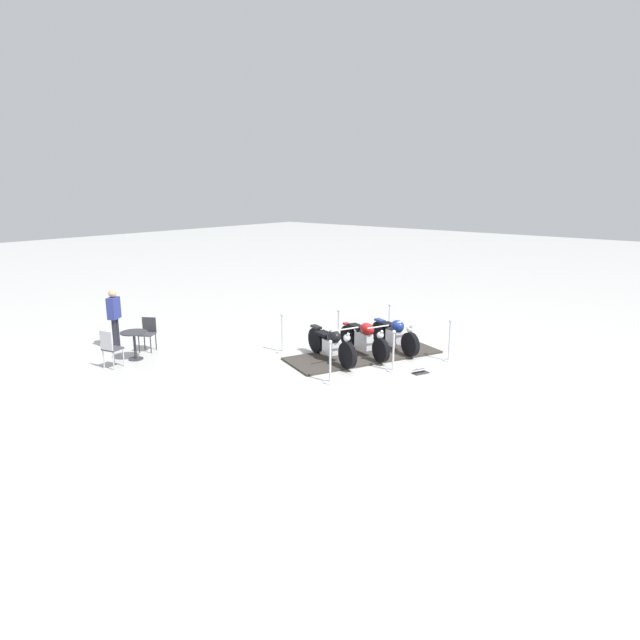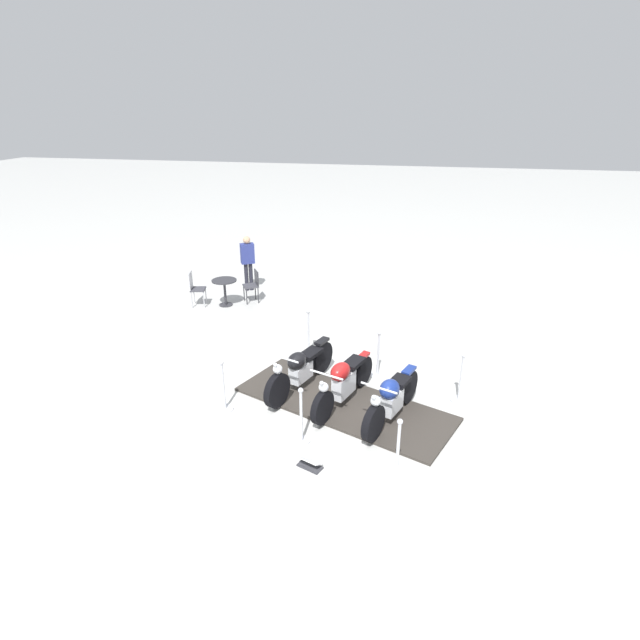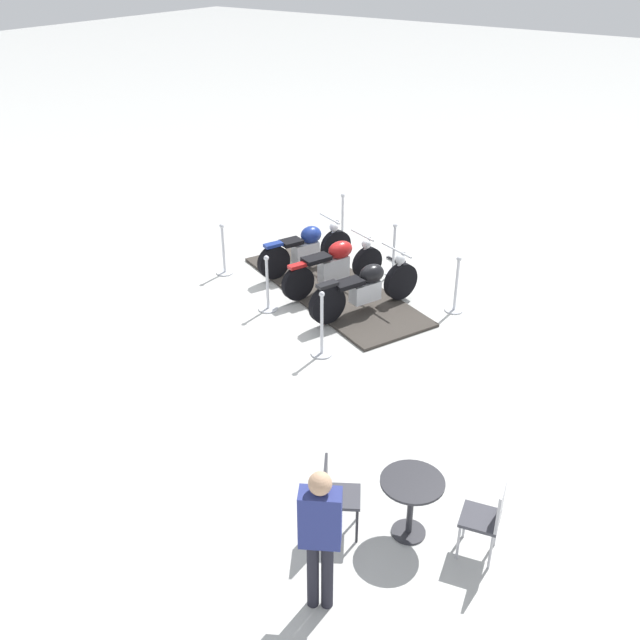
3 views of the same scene
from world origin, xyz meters
The scene contains 16 objects.
ground_plane centered at (0.00, 0.00, 0.00)m, with size 80.00×80.00×0.00m, color silver.
display_platform centered at (0.00, 0.00, 0.03)m, with size 4.21×1.56×0.05m, color #38332D.
motorcycle_black centered at (0.36, 0.94, 0.50)m, with size 2.19×1.07×1.00m.
motorcycle_maroon centered at (-0.03, 0.01, 0.52)m, with size 2.11×0.98×0.93m.
motorcycle_navy centered at (-0.41, -0.92, 0.50)m, with size 1.99×0.96×0.96m.
stanchion_left_rear centered at (0.60, -2.18, 0.32)m, with size 0.33×0.33×1.03m.
stanchion_right_rear centered at (-1.96, -1.13, 0.41)m, with size 0.28×0.28×1.13m.
stanchion_right_mid centered at (-1.28, 0.53, 0.36)m, with size 0.30×0.30×1.06m.
stanchion_left_mid centered at (1.28, -0.53, 0.32)m, with size 0.35×0.35×1.04m.
stanchion_left_front centered at (1.96, 1.13, 0.34)m, with size 0.35×0.35×1.11m.
stanchion_right_front centered at (-0.60, 2.18, 0.33)m, with size 0.33×0.33×1.04m.
info_placard centered at (-1.91, 0.24, 0.06)m, with size 0.34×0.45×0.19m.
cafe_table centered at (4.51, 4.12, 0.57)m, with size 0.70×0.70×0.76m.
cafe_chair_near_table centered at (4.31, 4.93, 0.57)m, with size 0.48×0.48×1.00m.
cafe_chair_across_table centered at (4.94, 3.43, 0.55)m, with size 0.55×0.55×0.93m.
bystander_person centered at (5.86, 3.87, 1.01)m, with size 0.39×0.46×1.69m.
Camera 1 is at (-8.31, 11.79, 4.53)m, focal length 31.06 mm.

